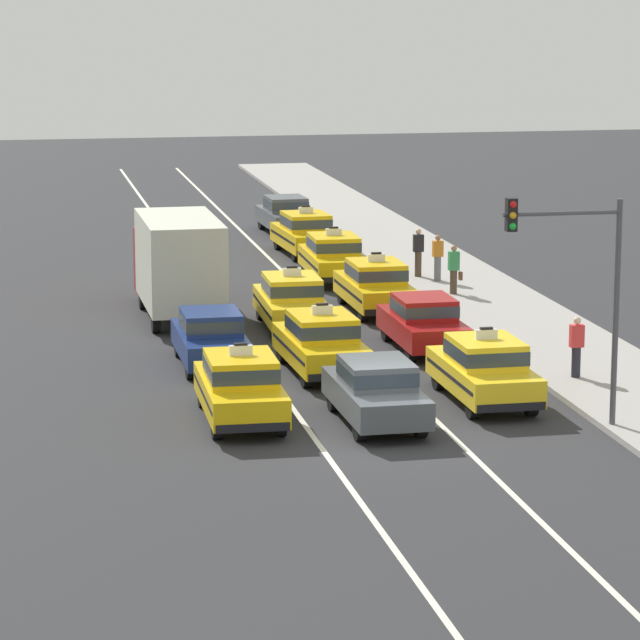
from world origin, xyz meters
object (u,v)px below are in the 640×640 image
sedan_right_second (423,321)px  taxi_right_fourth (333,257)px  sedan_left_second (211,337)px  taxi_center_third (292,300)px  pedestrian_mid_block (418,252)px  pedestrian_near_crosswalk (454,270)px  taxi_left_nearest (240,386)px  taxi_right_nearest (484,369)px  taxi_right_third (375,285)px  taxi_center_second (321,342)px  box_truck_left_third (177,261)px  traffic_light_pole (578,272)px  pedestrian_trailing (576,347)px  sedan_center_nearest (376,390)px  sedan_right_sixth (285,214)px  pedestrian_by_storefront (438,258)px  taxi_right_fifth (305,233)px

sedan_right_second → taxi_right_fourth: taxi_right_fourth is taller
sedan_left_second → taxi_center_third: 5.67m
pedestrian_mid_block → pedestrian_near_crosswalk: bearing=-84.8°
taxi_left_nearest → taxi_right_nearest: size_ratio=1.00×
taxi_right_third → taxi_center_second: bearing=-112.2°
box_truck_left_third → traffic_light_pole: traffic_light_pole is taller
box_truck_left_third → taxi_right_nearest: bearing=-63.3°
pedestrian_trailing → traffic_light_pole: size_ratio=0.29×
taxi_left_nearest → pedestrian_mid_block: taxi_left_nearest is taller
taxi_right_fourth → sedan_center_nearest: bearing=-98.4°
pedestrian_mid_block → box_truck_left_third: bearing=-151.1°
sedan_right_second → sedan_right_sixth: size_ratio=0.99×
pedestrian_by_storefront → taxi_right_fourth: bearing=156.0°
taxi_right_fifth → sedan_right_sixth: (0.23, 5.85, -0.03)m
taxi_center_third → sedan_left_second: bearing=-123.1°
sedan_right_sixth → pedestrian_by_storefront: 13.70m
box_truck_left_third → sedan_right_sixth: box_truck_left_third is taller
box_truck_left_third → pedestrian_near_crosswalk: size_ratio=4.24×
pedestrian_near_crosswalk → taxi_right_third: bearing=-149.1°
sedan_center_nearest → pedestrian_mid_block: 20.13m
taxi_center_third → pedestrian_trailing: size_ratio=2.84×
taxi_right_fourth → pedestrian_near_crosswalk: size_ratio=2.79×
sedan_center_nearest → taxi_right_fourth: taxi_right_fourth is taller
box_truck_left_third → pedestrian_mid_block: size_ratio=4.08×
taxi_left_nearest → taxi_center_third: size_ratio=1.00×
box_truck_left_third → pedestrian_trailing: (9.36, -11.00, -0.81)m
taxi_center_third → sedan_right_second: (3.19, -3.76, -0.03)m
taxi_center_second → taxi_center_third: bearing=87.5°
pedestrian_trailing → sedan_right_sixth: bearing=95.8°
taxi_left_nearest → pedestrian_near_crosswalk: size_ratio=2.79×
pedestrian_trailing → traffic_light_pole: (-1.75, -4.81, 2.85)m
sedan_right_second → taxi_right_fifth: bearing=90.5°
taxi_left_nearest → sedan_right_sixth: taxi_left_nearest is taller
sedan_left_second → taxi_right_third: 9.27m
taxi_left_nearest → pedestrian_near_crosswalk: taxi_left_nearest is taller
sedan_center_nearest → taxi_right_fifth: taxi_right_fifth is taller
taxi_left_nearest → pedestrian_near_crosswalk: 17.54m
pedestrian_near_crosswalk → pedestrian_mid_block: bearing=95.2°
taxi_left_nearest → taxi_right_fifth: bearing=76.0°
pedestrian_mid_block → taxi_center_third: bearing=-127.9°
sedan_center_nearest → taxi_center_second: bearing=92.8°
taxi_right_nearest → pedestrian_trailing: size_ratio=2.83×
sedan_right_sixth → pedestrian_mid_block: bearing=-77.8°
traffic_light_pole → taxi_right_fourth: bearing=93.9°
taxi_left_nearest → pedestrian_trailing: taxi_left_nearest is taller
taxi_left_nearest → sedan_right_sixth: bearing=78.2°
taxi_right_fourth → traffic_light_pole: 21.59m
pedestrian_near_crosswalk → traffic_light_pole: (-1.85, -17.28, 2.85)m
sedan_right_second → taxi_right_third: 5.91m
box_truck_left_third → taxi_right_fifth: size_ratio=1.50×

